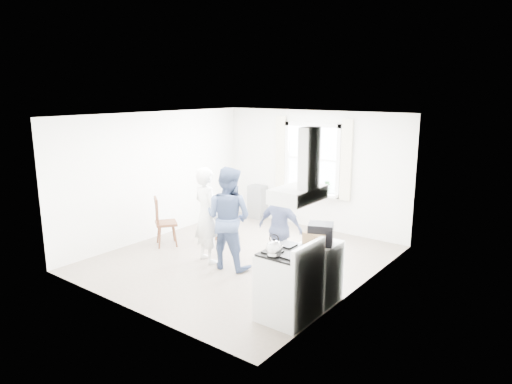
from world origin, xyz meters
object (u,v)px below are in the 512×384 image
(windsor_chair_a, at_px, (224,214))
(person_left, at_px, (207,215))
(stereo_stack, at_px, (320,234))
(low_cabinet, at_px, (320,272))
(windsor_chair_b, at_px, (160,216))
(gas_stove, at_px, (289,284))
(person_mid, at_px, (228,218))
(person_right, at_px, (280,228))

(windsor_chair_a, xyz_separation_m, person_left, (0.50, -1.02, 0.29))
(stereo_stack, distance_m, windsor_chair_a, 3.22)
(low_cabinet, distance_m, windsor_chair_b, 3.71)
(low_cabinet, bearing_deg, stereo_stack, -63.56)
(gas_stove, height_order, low_cabinet, gas_stove)
(gas_stove, relative_size, person_mid, 0.63)
(low_cabinet, height_order, person_left, person_left)
(low_cabinet, height_order, person_right, person_right)
(windsor_chair_a, bearing_deg, person_left, -64.09)
(windsor_chair_a, xyz_separation_m, person_mid, (0.98, -0.99, 0.31))
(windsor_chair_a, bearing_deg, person_right, -16.47)
(windsor_chair_b, distance_m, person_mid, 1.82)
(low_cabinet, relative_size, windsor_chair_a, 0.95)
(windsor_chair_b, height_order, person_right, person_right)
(low_cabinet, relative_size, windsor_chair_b, 0.91)
(windsor_chair_b, xyz_separation_m, person_mid, (1.79, -0.04, 0.28))
(person_mid, bearing_deg, windsor_chair_a, -53.50)
(windsor_chair_a, height_order, person_right, person_right)
(low_cabinet, bearing_deg, person_right, 149.49)
(stereo_stack, bearing_deg, person_mid, 171.87)
(gas_stove, xyz_separation_m, person_mid, (-1.84, 0.90, 0.40))
(person_left, bearing_deg, windsor_chair_b, 13.23)
(windsor_chair_b, relative_size, person_mid, 0.56)
(windsor_chair_b, bearing_deg, gas_stove, -14.43)
(windsor_chair_a, xyz_separation_m, windsor_chair_b, (-0.82, -0.96, 0.03))
(person_left, xyz_separation_m, person_mid, (0.48, 0.03, 0.03))
(person_mid, distance_m, person_right, 0.91)
(person_left, distance_m, person_right, 1.34)
(gas_stove, height_order, windsor_chair_a, gas_stove)
(gas_stove, relative_size, windsor_chair_b, 1.13)
(low_cabinet, bearing_deg, person_left, 175.97)
(stereo_stack, distance_m, person_right, 1.45)
(stereo_stack, height_order, person_right, person_right)
(windsor_chair_a, height_order, windsor_chair_b, windsor_chair_b)
(person_mid, xyz_separation_m, person_right, (0.75, 0.48, -0.17))
(windsor_chair_a, distance_m, person_left, 1.17)
(person_left, bearing_deg, windsor_chair_a, -48.01)
(windsor_chair_b, xyz_separation_m, person_right, (2.55, 0.45, 0.12))
(gas_stove, distance_m, person_mid, 2.08)
(stereo_stack, xyz_separation_m, person_mid, (-1.94, 0.28, -0.16))
(low_cabinet, distance_m, person_left, 2.43)
(gas_stove, height_order, person_right, person_right)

